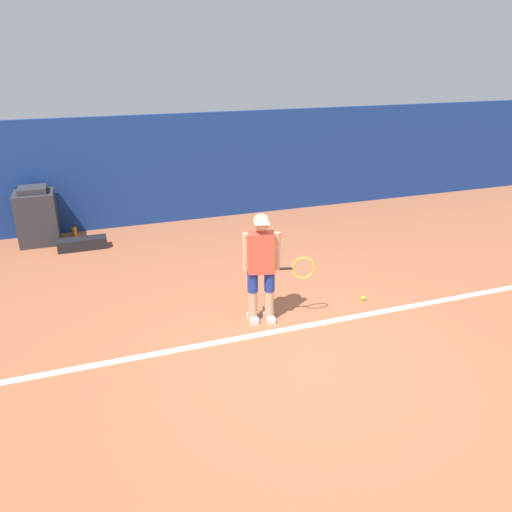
{
  "coord_description": "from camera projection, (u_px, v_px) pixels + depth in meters",
  "views": [
    {
      "loc": [
        -2.26,
        -4.44,
        3.37
      ],
      "look_at": [
        -0.25,
        1.27,
        0.86
      ],
      "focal_mm": 35.0,
      "sensor_mm": 36.0,
      "label": 1
    }
  ],
  "objects": [
    {
      "name": "water_bottle",
      "position": [
        75.0,
        231.0,
        9.72
      ],
      "size": [
        0.09,
        0.09,
        0.21
      ],
      "color": "orange",
      "rests_on": "ground_plane"
    },
    {
      "name": "court_baseline",
      "position": [
        288.0,
        329.0,
        6.48
      ],
      "size": [
        21.6,
        0.1,
        0.01
      ],
      "color": "white",
      "rests_on": "ground_plane"
    },
    {
      "name": "tennis_ball",
      "position": [
        363.0,
        298.0,
        7.24
      ],
      "size": [
        0.07,
        0.07,
        0.07
      ],
      "color": "#D1E533",
      "rests_on": "ground_plane"
    },
    {
      "name": "covered_chair",
      "position": [
        37.0,
        216.0,
        9.25
      ],
      "size": [
        0.7,
        0.68,
        1.07
      ],
      "color": "#333338",
      "rests_on": "ground_plane"
    },
    {
      "name": "back_wall",
      "position": [
        197.0,
        167.0,
        10.38
      ],
      "size": [
        24.0,
        0.1,
        2.21
      ],
      "color": "navy",
      "rests_on": "ground_plane"
    },
    {
      "name": "equipment_bag",
      "position": [
        82.0,
        244.0,
        9.08
      ],
      "size": [
        0.86,
        0.28,
        0.2
      ],
      "color": "black",
      "rests_on": "ground_plane"
    },
    {
      "name": "ground_plane",
      "position": [
        312.0,
        360.0,
        5.85
      ],
      "size": [
        24.0,
        24.0,
        0.0
      ],
      "primitive_type": "plane",
      "color": "#B76642"
    },
    {
      "name": "tennis_player",
      "position": [
        262.0,
        264.0,
        6.39
      ],
      "size": [
        0.92,
        0.33,
        1.5
      ],
      "rotation": [
        0.0,
        0.0,
        -0.25
      ],
      "color": "tan",
      "rests_on": "ground_plane"
    }
  ]
}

